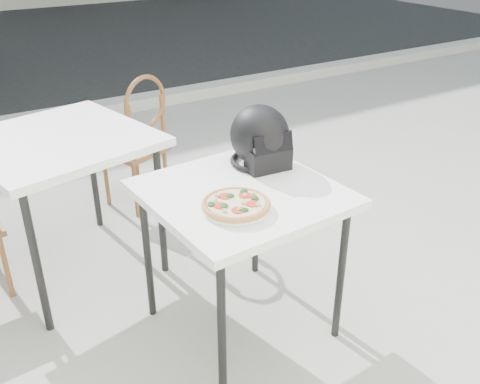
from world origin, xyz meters
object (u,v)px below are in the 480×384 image
cafe_table_main (242,203)px  pizza (236,204)px  plate (236,208)px  helmet (261,139)px  cafe_chair_main (139,135)px  cafe_table_side (59,150)px

cafe_table_main → pizza: pizza is taller
plate → cafe_table_main: bearing=51.1°
cafe_table_main → helmet: 0.36m
helmet → cafe_chair_main: 1.32m
cafe_table_main → pizza: (-0.12, -0.15, 0.10)m
pizza → cafe_table_side: 1.16m
cafe_table_main → cafe_chair_main: 1.46m
cafe_table_main → helmet: size_ratio=2.65×
cafe_table_side → pizza: bearing=-66.9°
plate → helmet: (0.35, 0.34, 0.12)m
plate → pizza: pizza is taller
cafe_table_main → cafe_table_side: size_ratio=0.82×
helmet → cafe_table_side: bearing=143.0°
cafe_table_main → cafe_table_side: 1.08m
cafe_table_main → pizza: bearing=-128.9°
cafe_chair_main → plate: bearing=60.9°
pizza → cafe_chair_main: cafe_chair_main is taller
plate → helmet: helmet is taller
cafe_table_main → helmet: helmet is taller
plate → pizza: size_ratio=0.85×
cafe_chair_main → cafe_table_main: bearing=64.9°
pizza → plate: bearing=-91.1°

